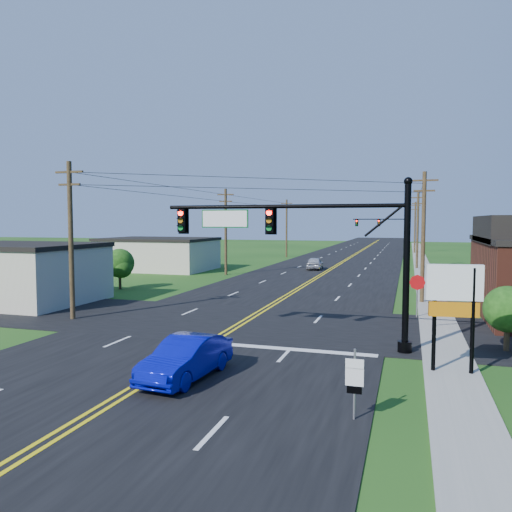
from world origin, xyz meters
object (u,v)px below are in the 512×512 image
(signal_mast_main, at_px, (303,241))
(route_sign, at_px, (354,379))
(signal_mast_far, at_px, (384,227))
(blue_car, at_px, (186,359))
(stop_sign, at_px, (417,287))

(signal_mast_main, bearing_deg, route_sign, -68.48)
(signal_mast_far, height_order, route_sign, signal_mast_far)
(signal_mast_far, bearing_deg, signal_mast_main, -90.08)
(signal_mast_far, relative_size, blue_car, 2.45)
(blue_car, bearing_deg, stop_sign, 66.45)
(signal_mast_far, xyz_separation_m, blue_car, (-3.05, -78.03, -3.81))
(blue_car, height_order, route_sign, route_sign)
(blue_car, relative_size, route_sign, 2.18)
(signal_mast_main, distance_m, signal_mast_far, 72.00)
(blue_car, distance_m, stop_sign, 16.44)
(blue_car, bearing_deg, route_sign, -12.38)
(signal_mast_main, bearing_deg, signal_mast_far, 89.92)
(route_sign, xyz_separation_m, stop_sign, (1.89, 16.31, 0.63))
(signal_mast_far, distance_m, route_sign, 80.15)
(signal_mast_far, xyz_separation_m, route_sign, (3.06, -80.02, -3.35))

